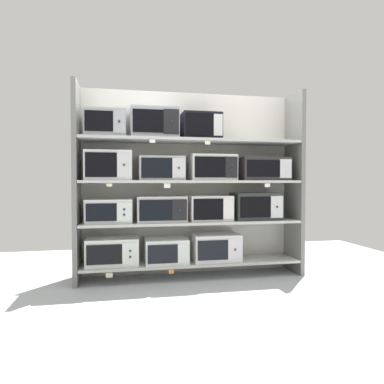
{
  "coord_description": "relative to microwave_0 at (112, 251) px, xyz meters",
  "views": [
    {
      "loc": [
        -0.82,
        -4.08,
        1.11
      ],
      "look_at": [
        0.0,
        0.0,
        0.99
      ],
      "focal_mm": 33.65,
      "sensor_mm": 36.0,
      "label": 1
    }
  ],
  "objects": [
    {
      "name": "ground",
      "position": [
        0.91,
        -1.0,
        -0.34
      ],
      "size": [
        6.51,
        6.0,
        0.02
      ],
      "primitive_type": "cube",
      "color": "#B2B7BC"
    },
    {
      "name": "back_panel",
      "position": [
        0.91,
        0.25,
        0.76
      ],
      "size": [
        2.71,
        0.04,
        2.19
      ],
      "primitive_type": "cube",
      "color": "beige",
      "rests_on": "ground"
    },
    {
      "name": "upright_left",
      "position": [
        -0.38,
        0.0,
        0.76
      ],
      "size": [
        0.05,
        0.45,
        2.19
      ],
      "primitive_type": "cube",
      "color": "slate",
      "rests_on": "ground"
    },
    {
      "name": "upright_right",
      "position": [
        2.19,
        0.0,
        0.76
      ],
      "size": [
        0.05,
        0.45,
        2.19
      ],
      "primitive_type": "cube",
      "color": "slate",
      "rests_on": "ground"
    },
    {
      "name": "shelf_0",
      "position": [
        0.91,
        0.0,
        -0.16
      ],
      "size": [
        2.51,
        0.45,
        0.03
      ],
      "primitive_type": "cube",
      "color": "beige",
      "rests_on": "ground"
    },
    {
      "name": "microwave_0",
      "position": [
        0.0,
        0.0,
        0.0
      ],
      "size": [
        0.57,
        0.36,
        0.3
      ],
      "color": "silver",
      "rests_on": "shelf_0"
    },
    {
      "name": "microwave_1",
      "position": [
        0.6,
        -0.0,
        -0.01
      ],
      "size": [
        0.48,
        0.43,
        0.28
      ],
      "color": "silver",
      "rests_on": "shelf_0"
    },
    {
      "name": "microwave_2",
      "position": [
        1.19,
        0.0,
        0.01
      ],
      "size": [
        0.55,
        0.4,
        0.31
      ],
      "color": "silver",
      "rests_on": "shelf_0"
    },
    {
      "name": "price_tag_0",
      "position": [
        -0.03,
        -0.23,
        -0.21
      ],
      "size": [
        0.07,
        0.0,
        0.05
      ],
      "primitive_type": "cube",
      "color": "beige"
    },
    {
      "name": "price_tag_1",
      "position": [
        0.63,
        -0.23,
        -0.2
      ],
      "size": [
        0.06,
        0.0,
        0.04
      ],
      "primitive_type": "cube",
      "color": "orange"
    },
    {
      "name": "shelf_1",
      "position": [
        0.91,
        0.0,
        0.31
      ],
      "size": [
        2.51,
        0.45,
        0.03
      ],
      "primitive_type": "cube",
      "color": "beige"
    },
    {
      "name": "microwave_3",
      "position": [
        -0.03,
        -0.0,
        0.45
      ],
      "size": [
        0.51,
        0.36,
        0.26
      ],
      "color": "silver",
      "rests_on": "shelf_1"
    },
    {
      "name": "microwave_4",
      "position": [
        0.54,
        -0.0,
        0.47
      ],
      "size": [
        0.55,
        0.41,
        0.29
      ],
      "color": "#BEB8BC",
      "rests_on": "shelf_1"
    },
    {
      "name": "microwave_5",
      "position": [
        1.12,
        -0.0,
        0.47
      ],
      "size": [
        0.49,
        0.35,
        0.29
      ],
      "color": "silver",
      "rests_on": "shelf_1"
    },
    {
      "name": "microwave_6",
      "position": [
        1.69,
        -0.0,
        0.48
      ],
      "size": [
        0.56,
        0.36,
        0.32
      ],
      "color": "#2B3430",
      "rests_on": "shelf_1"
    },
    {
      "name": "shelf_2",
      "position": [
        0.91,
        0.0,
        0.78
      ],
      "size": [
        2.51,
        0.45,
        0.03
      ],
      "primitive_type": "cube",
      "color": "beige"
    },
    {
      "name": "microwave_7",
      "position": [
        -0.04,
        -0.0,
        0.95
      ],
      "size": [
        0.5,
        0.42,
        0.32
      ],
      "color": "silver",
      "rests_on": "shelf_2"
    },
    {
      "name": "microwave_8",
      "position": [
        0.55,
        -0.0,
        0.93
      ],
      "size": [
        0.51,
        0.38,
        0.27
      ],
      "color": "#B5B2B7",
      "rests_on": "shelf_2"
    },
    {
      "name": "microwave_9",
      "position": [
        1.14,
        -0.0,
        0.94
      ],
      "size": [
        0.53,
        0.4,
        0.3
      ],
      "color": "silver",
      "rests_on": "shelf_2"
    },
    {
      "name": "microwave_10",
      "position": [
        1.77,
        0.0,
        0.93
      ],
      "size": [
        0.58,
        0.41,
        0.27
      ],
      "color": "#2F292D",
      "rests_on": "shelf_2"
    },
    {
      "name": "price_tag_2",
      "position": [
        -0.02,
        -0.23,
        0.74
      ],
      "size": [
        0.06,
        0.0,
        0.03
      ],
      "primitive_type": "cube",
      "color": "beige"
    },
    {
      "name": "price_tag_3",
      "position": [
        0.59,
        -0.23,
        0.73
      ],
      "size": [
        0.07,
        0.0,
        0.05
      ],
      "primitive_type": "cube",
      "color": "white"
    },
    {
      "name": "price_tag_4",
      "position": [
        1.74,
        -0.23,
        0.74
      ],
      "size": [
        0.06,
        0.0,
        0.04
      ],
      "primitive_type": "cube",
      "color": "white"
    },
    {
      "name": "shelf_3",
      "position": [
        0.91,
        0.0,
        1.25
      ],
      "size": [
        2.51,
        0.45,
        0.03
      ],
      "primitive_type": "cube",
      "color": "beige"
    },
    {
      "name": "microwave_11",
      "position": [
        -0.07,
        -0.0,
        1.41
      ],
      "size": [
        0.44,
        0.41,
        0.29
      ],
      "color": "#9FA3A9",
      "rests_on": "shelf_3"
    },
    {
      "name": "microwave_12",
      "position": [
        0.47,
        -0.0,
        1.43
      ],
      "size": [
        0.53,
        0.36,
        0.34
      ],
      "color": "#9B9FA9",
      "rests_on": "shelf_3"
    },
    {
      "name": "microwave_13",
      "position": [
        1.01,
        -0.0,
        1.41
      ],
      "size": [
        0.44,
        0.36,
        0.3
      ],
      "color": "black",
      "rests_on": "shelf_3"
    },
    {
      "name": "price_tag_5",
      "position": [
        0.43,
        -0.23,
        1.21
      ],
      "size": [
        0.06,
        0.0,
        0.04
      ],
      "primitive_type": "cube",
      "color": "white"
    },
    {
      "name": "price_tag_6",
      "position": [
        1.04,
        -0.23,
        1.21
      ],
      "size": [
        0.06,
        0.0,
        0.04
      ],
      "primitive_type": "cube",
      "color": "beige"
    }
  ]
}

